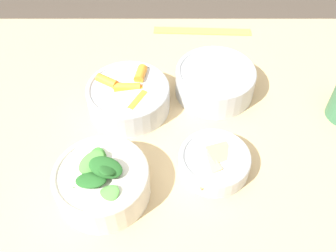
% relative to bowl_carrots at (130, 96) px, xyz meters
% --- Properties ---
extents(dining_table, '(1.01, 0.82, 0.77)m').
position_rel_bowl_carrots_xyz_m(dining_table, '(0.05, -0.07, -0.17)').
color(dining_table, tan).
rests_on(dining_table, ground_plane).
extents(bowl_carrots, '(0.17, 0.17, 0.07)m').
position_rel_bowl_carrots_xyz_m(bowl_carrots, '(0.00, 0.00, 0.00)').
color(bowl_carrots, silver).
rests_on(bowl_carrots, dining_table).
extents(bowl_greens, '(0.16, 0.16, 0.09)m').
position_rel_bowl_carrots_xyz_m(bowl_greens, '(-0.03, -0.21, 0.00)').
color(bowl_greens, silver).
rests_on(bowl_greens, dining_table).
extents(bowl_beans_hotdog, '(0.17, 0.17, 0.06)m').
position_rel_bowl_carrots_xyz_m(bowl_beans_hotdog, '(0.18, 0.05, -0.00)').
color(bowl_beans_hotdog, silver).
rests_on(bowl_beans_hotdog, dining_table).
extents(bowl_cookies, '(0.13, 0.13, 0.04)m').
position_rel_bowl_carrots_xyz_m(bowl_cookies, '(0.17, -0.16, -0.01)').
color(bowl_cookies, silver).
rests_on(bowl_cookies, dining_table).
extents(ruler, '(0.26, 0.04, 0.00)m').
position_rel_bowl_carrots_xyz_m(ruler, '(0.17, 0.28, -0.03)').
color(ruler, '#EADB4C').
rests_on(ruler, dining_table).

